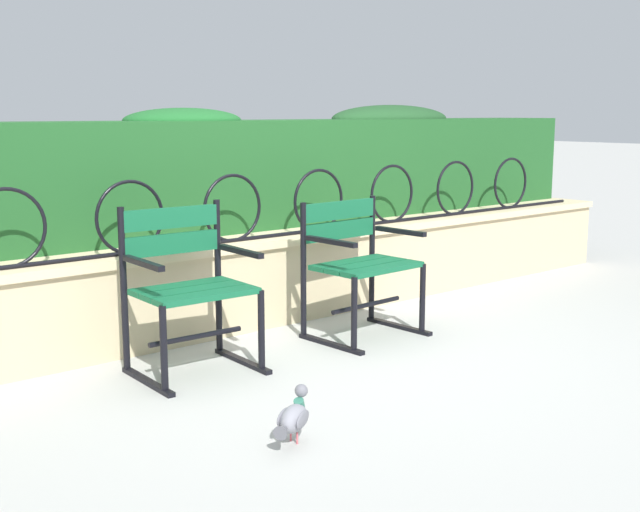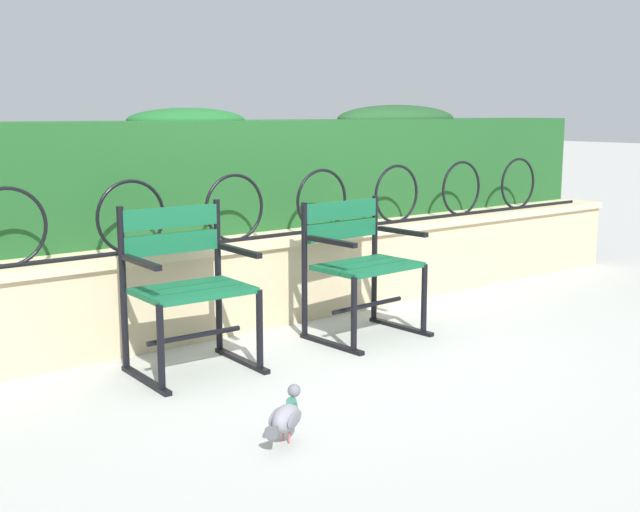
% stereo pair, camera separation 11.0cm
% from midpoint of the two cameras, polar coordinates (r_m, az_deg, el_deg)
% --- Properties ---
extents(ground_plane, '(60.00, 60.00, 0.00)m').
position_cam_midpoint_polar(ground_plane, '(4.72, -0.32, -6.67)').
color(ground_plane, '#ADADA8').
extents(stone_wall, '(7.24, 0.41, 0.56)m').
position_cam_midpoint_polar(stone_wall, '(5.25, -5.77, -1.77)').
color(stone_wall, '#C6B289').
rests_on(stone_wall, ground).
extents(iron_arch_fence, '(6.70, 0.02, 0.42)m').
position_cam_midpoint_polar(iron_arch_fence, '(5.05, -6.57, 3.09)').
color(iron_arch_fence, black).
rests_on(iron_arch_fence, stone_wall).
extents(hedge_row, '(7.10, 0.63, 0.84)m').
position_cam_midpoint_polar(hedge_row, '(5.58, -8.65, 5.87)').
color(hedge_row, '#1E5123').
rests_on(hedge_row, stone_wall).
extents(park_chair_left, '(0.62, 0.54, 0.88)m').
position_cam_midpoint_polar(park_chair_left, '(4.35, -9.93, -1.91)').
color(park_chair_left, '#145B38').
rests_on(park_chair_left, ground).
extents(park_chair_right, '(0.66, 0.55, 0.82)m').
position_cam_midpoint_polar(park_chair_right, '(4.98, 2.01, -0.36)').
color(park_chair_right, '#145B38').
rests_on(park_chair_right, ground).
extents(pigeon_near_chairs, '(0.27, 0.20, 0.22)m').
position_cam_midpoint_polar(pigeon_near_chairs, '(3.45, -2.79, -11.14)').
color(pigeon_near_chairs, gray).
rests_on(pigeon_near_chairs, ground).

